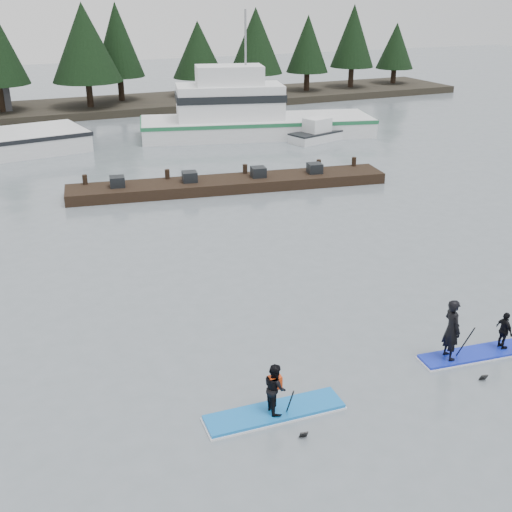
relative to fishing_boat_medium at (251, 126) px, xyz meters
name	(u,v)px	position (x,y,z in m)	size (l,w,h in m)	color
ground	(349,376)	(-9.35, -28.07, -0.66)	(160.00, 160.00, 0.00)	slate
far_shore	(77,108)	(-9.35, 13.93, -0.36)	(70.00, 8.00, 0.60)	#2D281E
treeline	(78,112)	(-9.35, 13.93, -0.66)	(60.00, 4.00, 8.00)	black
fishing_boat_medium	(251,126)	(0.00, 0.00, 0.00)	(16.18, 8.19, 9.11)	silver
skiff	(325,135)	(4.07, -3.09, -0.35)	(5.32, 1.60, 0.62)	silver
floating_dock	(230,184)	(-5.98, -11.15, -0.39)	(15.96, 2.13, 0.53)	black
buoy_c	(334,131)	(6.00, -0.94, -0.66)	(0.52, 0.52, 0.52)	red
paddleboard_solo	(275,399)	(-11.83, -28.77, -0.23)	(3.40, 1.18, 1.83)	blue
paddleboard_duo	(469,337)	(-5.91, -28.59, -0.01)	(3.14, 1.32, 2.37)	#1327B8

